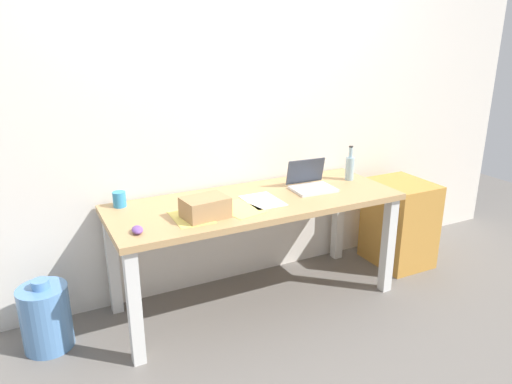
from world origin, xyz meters
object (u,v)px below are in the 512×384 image
(water_cooler_jug, at_px, (46,317))
(filing_cabinet, at_px, (399,223))
(desk, at_px, (256,213))
(computer_mouse, at_px, (137,230))
(beer_bottle, at_px, (350,167))
(cardboard_box, at_px, (205,207))
(coffee_mug, at_px, (119,199))
(laptop_right, at_px, (311,183))

(water_cooler_jug, bearing_deg, filing_cabinet, -1.60)
(desk, xyz_separation_m, computer_mouse, (-0.81, -0.19, 0.11))
(beer_bottle, height_order, cardboard_box, beer_bottle)
(computer_mouse, bearing_deg, filing_cabinet, 13.60)
(desk, distance_m, filing_cabinet, 1.31)
(cardboard_box, xyz_separation_m, coffee_mug, (-0.41, 0.41, -0.01))
(filing_cabinet, bearing_deg, cardboard_box, -174.50)
(laptop_right, distance_m, beer_bottle, 0.37)
(desk, xyz_separation_m, water_cooler_jug, (-1.32, 0.09, -0.44))
(computer_mouse, relative_size, filing_cabinet, 0.15)
(desk, bearing_deg, computer_mouse, -166.73)
(computer_mouse, height_order, filing_cabinet, computer_mouse)
(desk, relative_size, filing_cabinet, 2.84)
(coffee_mug, bearing_deg, cardboard_box, -45.02)
(water_cooler_jug, bearing_deg, coffee_mug, 18.77)
(desk, distance_m, water_cooler_jug, 1.40)
(laptop_right, xyz_separation_m, computer_mouse, (-1.24, -0.22, -0.02))
(beer_bottle, relative_size, filing_cabinet, 0.38)
(coffee_mug, bearing_deg, beer_bottle, -6.54)
(laptop_right, distance_m, cardboard_box, 0.85)
(laptop_right, height_order, computer_mouse, laptop_right)
(computer_mouse, bearing_deg, coffee_mug, 97.71)
(desk, relative_size, coffee_mug, 19.89)
(laptop_right, xyz_separation_m, filing_cabinet, (0.84, -0.01, -0.44))
(beer_bottle, xyz_separation_m, water_cooler_jug, (-2.12, 0.01, -0.63))
(coffee_mug, distance_m, filing_cabinet, 2.15)
(computer_mouse, distance_m, filing_cabinet, 2.14)
(laptop_right, xyz_separation_m, coffee_mug, (-1.24, 0.24, 0.01))
(beer_bottle, distance_m, computer_mouse, 1.63)
(computer_mouse, relative_size, coffee_mug, 1.05)
(cardboard_box, xyz_separation_m, filing_cabinet, (1.68, 0.16, -0.46))
(cardboard_box, bearing_deg, coffee_mug, 134.98)
(desk, height_order, cardboard_box, cardboard_box)
(beer_bottle, relative_size, cardboard_box, 0.98)
(cardboard_box, height_order, water_cooler_jug, cardboard_box)
(desk, xyz_separation_m, laptop_right, (0.43, 0.03, 0.13))
(desk, relative_size, computer_mouse, 18.89)
(desk, height_order, coffee_mug, coffee_mug)
(desk, bearing_deg, coffee_mug, 162.13)
(laptop_right, bearing_deg, desk, -176.61)
(laptop_right, height_order, cardboard_box, laptop_right)
(cardboard_box, distance_m, water_cooler_jug, 1.12)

